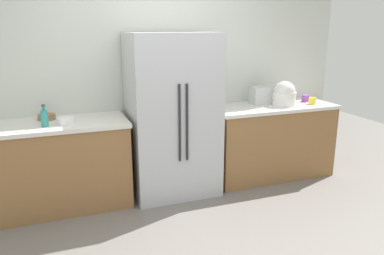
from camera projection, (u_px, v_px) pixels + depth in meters
ground_plane at (201, 251)px, 3.17m from camera, size 9.89×9.89×0.00m
kitchen_back_panel at (148, 65)px, 4.31m from camera, size 4.95×0.10×2.82m
counter_left at (52, 166)px, 3.83m from camera, size 1.56×0.68×0.91m
counter_right at (270, 140)px, 4.70m from camera, size 1.54×0.68×0.91m
refrigerator at (173, 115)px, 4.12m from camera, size 0.94×0.73×1.78m
toaster at (260, 95)px, 4.61m from camera, size 0.21×0.17×0.22m
rice_cooker at (284, 95)px, 4.52m from camera, size 0.28×0.28×0.30m
bottle_a at (44, 118)px, 3.57m from camera, size 0.07×0.07×0.21m
cup_a at (305, 98)px, 4.78m from camera, size 0.09×0.09×0.09m
cup_b at (312, 101)px, 4.62m from camera, size 0.09×0.09×0.08m
bowl_a at (47, 117)px, 3.85m from camera, size 0.17×0.17×0.06m
bowl_b at (66, 121)px, 3.67m from camera, size 0.16×0.16×0.07m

